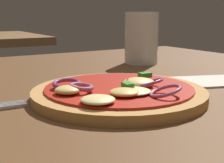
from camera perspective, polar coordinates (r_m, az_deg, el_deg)
The scene contains 4 objects.
dining_table at distance 0.43m, azimuth -2.44°, elevation -6.11°, with size 1.12×1.03×0.04m.
pizza at distance 0.44m, azimuth 1.33°, elevation -1.95°, with size 0.24×0.24×0.03m.
beer_glass at distance 0.74m, azimuth 5.22°, elevation 7.33°, with size 0.08×0.08×0.12m.
napkin at distance 0.57m, azimuth 16.64°, elevation 0.02°, with size 0.16×0.13×0.00m.
Camera 1 is at (-0.20, -0.36, 0.15)m, focal length 51.58 mm.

